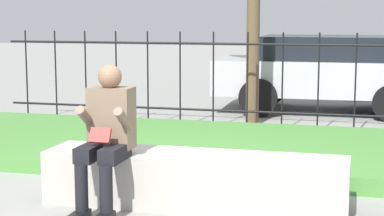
# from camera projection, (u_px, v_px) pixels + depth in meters

# --- Properties ---
(ground_plane) EXTENTS (60.00, 60.00, 0.00)m
(ground_plane) POSITION_uv_depth(u_px,v_px,m) (174.00, 205.00, 5.82)
(ground_plane) COLOR gray
(stone_bench) EXTENTS (2.71, 0.58, 0.48)m
(stone_bench) POSITION_uv_depth(u_px,v_px,m) (194.00, 183.00, 5.74)
(stone_bench) COLOR #ADA89E
(stone_bench) RESTS_ON ground_plane
(person_seated_reader) EXTENTS (0.42, 0.73, 1.28)m
(person_seated_reader) POSITION_uv_depth(u_px,v_px,m) (107.00, 132.00, 5.53)
(person_seated_reader) COLOR black
(person_seated_reader) RESTS_ON ground_plane
(grass_berm) EXTENTS (9.70, 2.86, 0.18)m
(grass_berm) POSITION_uv_depth(u_px,v_px,m) (223.00, 148.00, 7.84)
(grass_berm) COLOR #4C893D
(grass_berm) RESTS_ON ground_plane
(iron_fence) EXTENTS (7.70, 0.03, 1.46)m
(iron_fence) POSITION_uv_depth(u_px,v_px,m) (247.00, 80.00, 9.41)
(iron_fence) COLOR black
(iron_fence) RESTS_ON ground_plane
(car_parked_center) EXTENTS (4.40, 1.92, 1.34)m
(car_parked_center) POSITION_uv_depth(u_px,v_px,m) (340.00, 71.00, 11.23)
(car_parked_center) COLOR #B7B7BC
(car_parked_center) RESTS_ON ground_plane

